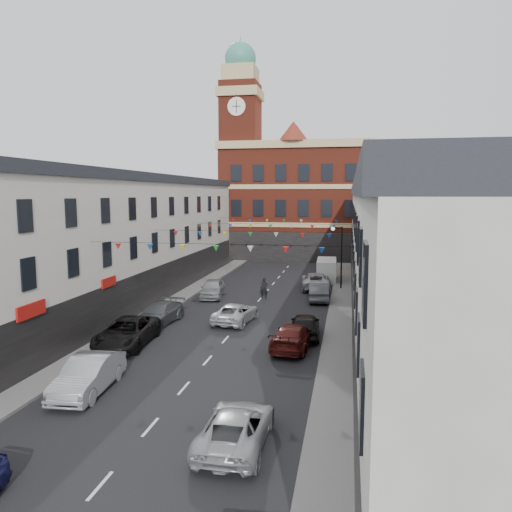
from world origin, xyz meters
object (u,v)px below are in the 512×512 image
Objects in this scene: moving_car at (236,313)px; car_right_f at (315,281)px; car_left_c at (127,332)px; car_right_b at (236,427)px; car_left_e at (213,288)px; car_right_e at (318,292)px; car_right_d at (305,325)px; white_van at (327,270)px; street_lamp at (339,249)px; car_right_c at (293,336)px; car_left_d at (159,314)px; car_left_b at (88,375)px; pedestrian at (264,289)px.

car_right_f is at bearing -102.70° from moving_car.
car_right_b is at bearing -53.32° from car_left_c.
car_left_e is 10.33m from car_right_f.
car_right_f is at bearing -91.72° from car_right_b.
car_right_e is 9.90m from moving_car.
car_right_d is at bearing 85.89° from car_right_f.
white_van reaches higher than moving_car.
car_right_c is (-2.19, -19.04, -3.17)m from street_lamp.
car_left_e reaches higher than car_right_f.
car_left_d is 0.99× the size of car_right_c.
car_left_e is at bearing 27.76° from car_right_f.
car_right_b is 35.46m from white_van.
car_left_b is at bearing 80.45° from moving_car.
car_right_d reaches higher than car_left_d.
car_right_d is at bearing 45.79° from car_left_b.
white_van reaches higher than car_right_c.
car_right_d is at bearing 83.99° from car_right_e.
white_van is at bearing -105.65° from car_right_f.
car_right_d is at bearing -95.92° from street_lamp.
car_left_d is (-12.05, -15.12, -3.17)m from street_lamp.
car_right_e reaches higher than car_left_d.
street_lamp is 6.44m from car_right_e.
car_left_c is 1.16× the size of car_left_d.
car_left_c is 3.16× the size of pedestrian.
car_right_b is 0.98× the size of car_right_c.
car_right_c is at bearing 2.81° from car_left_c.
car_right_c is at bearing 39.69° from car_left_b.
car_right_d is 0.80× the size of car_right_f.
car_left_e is 2.53× the size of pedestrian.
car_right_f is at bearing -92.46° from car_right_d.
car_left_c is at bearing -114.18° from pedestrian.
car_right_c is 13.66m from car_right_e.
car_right_c is (9.86, -3.92, 0.01)m from car_left_d.
street_lamp is at bearing -111.19° from car_right_e.
car_right_e reaches higher than car_right_c.
car_right_e is (1.40, 25.34, 0.07)m from car_right_b.
white_van reaches higher than car_left_b.
moving_car is 0.97× the size of white_van.
car_right_d is at bearing -92.91° from white_van.
car_left_d is at bearing 92.18° from car_left_b.
car_right_b is 1.07× the size of car_right_e.
white_van is at bearing 40.70° from car_left_e.
car_left_c is at bearing 49.60° from car_right_e.
pedestrian is at bearing -5.31° from car_left_e.
white_van is (5.53, 18.43, 0.44)m from moving_car.
car_left_b is 1.01× the size of car_right_b.
car_left_b reaches higher than car_right_d.
car_left_b reaches higher than car_left_d.
car_left_b is 2.70× the size of pedestrian.
moving_car is (5.18, 6.52, -0.13)m from car_left_c.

